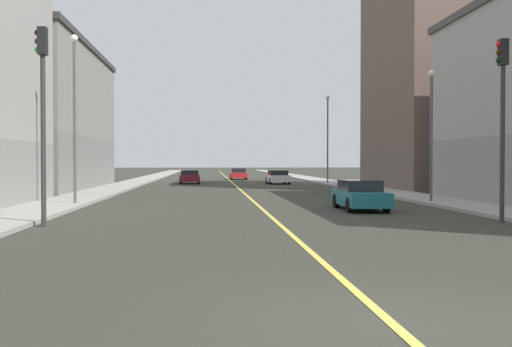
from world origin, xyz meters
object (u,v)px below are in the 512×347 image
(building_right_midblock, at_px, (31,118))
(car_red, at_px, (239,174))
(street_lamp_left_near, at_px, (431,121))
(car_white, at_px, (278,177))
(street_lamp_left_far, at_px, (328,131))
(traffic_light_right_near, at_px, (43,99))
(building_left_mid, at_px, (440,66))
(traffic_light_left_near, at_px, (502,105))
(car_teal, at_px, (360,195))
(car_maroon, at_px, (190,177))
(street_lamp_right_near, at_px, (75,103))

(building_right_midblock, bearing_deg, car_red, 56.18)
(street_lamp_left_near, distance_m, car_white, 27.83)
(building_right_midblock, distance_m, car_red, 30.48)
(street_lamp_left_far, height_order, car_red, street_lamp_left_far)
(traffic_light_right_near, bearing_deg, street_lamp_left_far, 65.27)
(building_left_mid, distance_m, traffic_light_right_near, 35.13)
(traffic_light_left_near, distance_m, traffic_light_right_near, 15.54)
(street_lamp_left_near, xyz_separation_m, car_white, (-4.61, 27.21, -3.54))
(car_red, height_order, car_teal, car_red)
(building_right_midblock, relative_size, traffic_light_left_near, 3.38)
(car_maroon, relative_size, car_teal, 0.92)
(traffic_light_right_near, distance_m, street_lamp_left_far, 39.58)
(building_right_midblock, height_order, street_lamp_left_far, building_right_midblock)
(street_lamp_left_far, bearing_deg, car_maroon, 171.14)
(car_white, bearing_deg, car_teal, -89.81)
(street_lamp_left_far, relative_size, car_red, 2.03)
(car_maroon, height_order, car_white, car_maroon)
(building_left_mid, distance_m, car_maroon, 24.85)
(car_maroon, distance_m, car_white, 8.40)
(traffic_light_left_near, xyz_separation_m, car_teal, (-3.49, 5.93, -3.44))
(traffic_light_left_near, bearing_deg, building_left_mid, 73.08)
(street_lamp_left_far, bearing_deg, car_red, 116.31)
(street_lamp_left_near, xyz_separation_m, street_lamp_left_far, (-0.00, 26.53, 0.84))
(street_lamp_left_far, height_order, car_white, street_lamp_left_far)
(traffic_light_right_near, xyz_separation_m, car_teal, (12.05, 5.93, -3.52))
(building_right_midblock, relative_size, car_maroon, 5.22)
(car_maroon, distance_m, car_red, 14.34)
(traffic_light_right_near, relative_size, street_lamp_right_near, 0.81)
(building_right_midblock, distance_m, street_lamp_left_far, 26.20)
(traffic_light_left_near, xyz_separation_m, street_lamp_left_far, (1.02, 35.94, 0.92))
(traffic_light_left_near, bearing_deg, building_right_midblock, 131.61)
(building_left_mid, height_order, building_right_midblock, building_left_mid)
(traffic_light_right_near, height_order, street_lamp_left_far, street_lamp_left_far)
(building_right_midblock, xyz_separation_m, car_teal, (19.83, -20.33, -4.73))
(street_lamp_left_near, bearing_deg, traffic_light_right_near, -150.37)
(traffic_light_right_near, bearing_deg, street_lamp_right_near, 95.99)
(street_lamp_right_near, xyz_separation_m, street_lamp_left_far, (17.54, 26.56, 0.07))
(traffic_light_right_near, distance_m, street_lamp_left_near, 19.05)
(traffic_light_right_near, bearing_deg, car_red, 80.07)
(traffic_light_left_near, relative_size, car_teal, 1.42)
(building_right_midblock, relative_size, car_red, 5.34)
(traffic_light_right_near, xyz_separation_m, car_red, (8.98, 51.27, -3.53))
(street_lamp_left_near, bearing_deg, street_lamp_left_far, 90.00)
(car_red, relative_size, car_teal, 0.90)
(building_right_midblock, bearing_deg, building_left_mid, -1.05)
(traffic_light_right_near, xyz_separation_m, car_maroon, (3.64, 37.96, -3.53))
(street_lamp_left_far, relative_size, car_teal, 1.82)
(street_lamp_right_near, height_order, car_maroon, street_lamp_right_near)
(building_left_mid, relative_size, traffic_light_left_near, 2.98)
(traffic_light_right_near, relative_size, car_white, 1.61)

